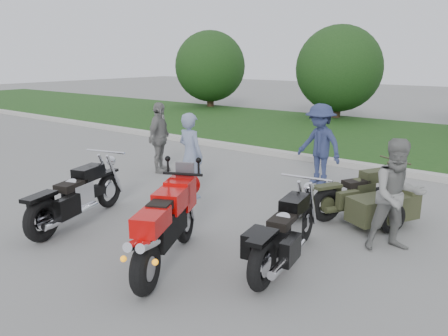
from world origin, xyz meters
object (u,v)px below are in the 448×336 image
Objects in this scene: person_grey at (397,196)px; person_stripe at (191,155)px; cruiser_left at (75,198)px; person_denim at (319,144)px; cruiser_right at (284,235)px; cruiser_sidecar at (372,202)px; person_back at (159,138)px; sportbike_red at (166,223)px.

person_stripe is at bearing 138.85° from person_grey.
person_denim reaches higher than cruiser_left.
cruiser_right is at bearing -3.03° from cruiser_left.
person_denim is (1.59, 2.37, 0.04)m from person_stripe.
cruiser_right is 1.16× the size of cruiser_sidecar.
person_back reaches higher than person_stripe.
person_grey is at bearing -30.67° from person_denim.
person_denim reaches higher than cruiser_right.
cruiser_left is at bearing 84.90° from person_stripe.
cruiser_sidecar is 1.09× the size of person_denim.
sportbike_red is at bearing -19.83° from cruiser_left.
sportbike_red is 1.21× the size of person_back.
person_stripe is 2.85m from person_denim.
person_grey is 0.93× the size of person_denim.
person_back is at bearing -142.37° from person_denim.
cruiser_right is 1.32× the size of person_stripe.
cruiser_left is 4.90m from cruiser_sidecar.
cruiser_sidecar is 2.43m from person_denim.
person_grey is (0.99, 1.41, 0.38)m from cruiser_right.
person_denim is (-0.14, 4.80, 0.27)m from sportbike_red.
person_back is at bearing 144.04° from cruiser_right.
person_back is (-1.32, 3.24, 0.38)m from cruiser_left.
person_denim is at bearing 165.49° from cruiser_sidecar.
person_stripe is 1.00× the size of person_back.
person_back is (-3.57, 3.39, 0.24)m from sportbike_red.
person_grey is at bearing 10.37° from cruiser_left.
sportbike_red is 1.55m from cruiser_right.
person_denim is at bearing 93.81° from person_grey.
person_back is (-5.18, 0.21, 0.47)m from cruiser_sidecar.
person_stripe reaches higher than sportbike_red.
person_grey is (3.94, -0.07, -0.03)m from person_stripe.
cruiser_left is 1.19× the size of cruiser_sidecar.
cruiser_right is 2.27m from cruiser_sidecar.
person_stripe reaches higher than cruiser_left.
sportbike_red is at bearing -151.12° from cruiser_right.
cruiser_sidecar is (0.38, 2.23, -0.07)m from cruiser_right.
person_stripe is (-2.95, 1.48, 0.40)m from cruiser_right.
sportbike_red is 1.25× the size of person_grey.
sportbike_red is at bearing -73.01° from person_denim.
cruiser_right is at bearing -138.32° from person_back.
sportbike_red reaches higher than cruiser_sidecar.
person_denim is at bearing 49.57° from cruiser_left.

